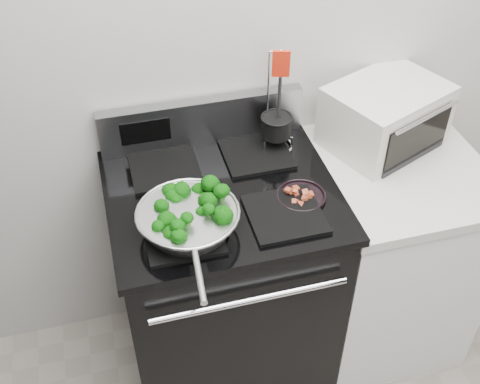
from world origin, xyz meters
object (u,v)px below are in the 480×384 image
object	(u,v)px
gas_range	(224,280)
toaster_oven	(385,116)
bacon_plate	(301,194)
skillet	(188,219)
utensil_holder	(276,131)

from	to	relation	value
gas_range	toaster_oven	size ratio (longest dim) A/B	2.24
gas_range	bacon_plate	world-z (taller)	gas_range
skillet	bacon_plate	bearing A→B (deg)	12.72
gas_range	bacon_plate	distance (m)	0.55
bacon_plate	utensil_holder	bearing A→B (deg)	89.32
gas_range	toaster_oven	distance (m)	0.88
bacon_plate	toaster_oven	size ratio (longest dim) A/B	0.34
gas_range	toaster_oven	bearing A→B (deg)	13.33
gas_range	skillet	bearing A→B (deg)	-132.27
skillet	toaster_oven	size ratio (longest dim) A/B	1.04
utensil_holder	bacon_plate	bearing A→B (deg)	-74.00
skillet	toaster_oven	bearing A→B (deg)	25.66
bacon_plate	toaster_oven	world-z (taller)	toaster_oven
bacon_plate	utensil_holder	distance (m)	0.30
gas_range	toaster_oven	xyz separation A→B (m)	(0.67, 0.16, 0.55)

